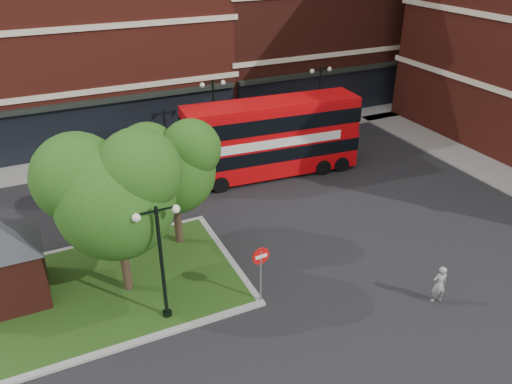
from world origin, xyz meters
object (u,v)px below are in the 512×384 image
bus (271,133)px  car_white (261,135)px  car_silver (123,150)px  woman (439,284)px

bus → car_white: 5.09m
bus → car_silver: size_ratio=2.67×
car_white → woman: bearing=177.3°
bus → car_silver: (-7.80, 5.97, -1.98)m
car_white → bus: bearing=161.3°
car_white → car_silver: bearing=80.3°
car_silver → car_white: 9.39m
bus → car_silver: bearing=146.9°
bus → woman: bearing=-82.4°
woman → car_white: 18.01m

